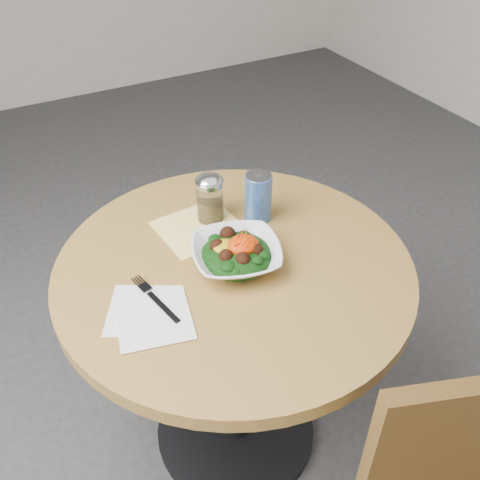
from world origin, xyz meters
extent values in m
plane|color=#2E2E31|center=(0.00, 0.00, 0.00)|extent=(6.00, 6.00, 0.00)
cylinder|color=black|center=(0.00, 0.00, 0.01)|extent=(0.52, 0.52, 0.03)
cylinder|color=black|center=(0.00, 0.00, 0.35)|extent=(0.10, 0.10, 0.71)
cylinder|color=#AA803D|center=(0.00, 0.00, 0.73)|extent=(0.90, 0.90, 0.04)
cube|color=brown|center=(0.17, -0.61, 0.65)|extent=(0.38, 0.16, 0.46)
cube|color=yellow|center=(-0.02, 0.17, 0.75)|extent=(0.23, 0.21, 0.00)
cube|color=white|center=(-0.26, -0.05, 0.75)|extent=(0.22, 0.22, 0.00)
cube|color=white|center=(-0.25, -0.09, 0.75)|extent=(0.19, 0.19, 0.00)
imported|color=white|center=(0.00, -0.01, 0.78)|extent=(0.27, 0.27, 0.05)
ellipsoid|color=black|center=(0.00, -0.01, 0.78)|extent=(0.18, 0.18, 0.06)
ellipsoid|color=#BC9D12|center=(-0.02, 0.01, 0.80)|extent=(0.06, 0.06, 0.02)
ellipsoid|color=#D33D04|center=(0.02, -0.01, 0.81)|extent=(0.08, 0.07, 0.04)
cube|color=black|center=(-0.22, -0.07, 0.76)|extent=(0.04, 0.12, 0.00)
cube|color=black|center=(-0.23, 0.03, 0.76)|extent=(0.04, 0.07, 0.00)
cylinder|color=silver|center=(0.03, 0.19, 0.81)|extent=(0.07, 0.07, 0.11)
cylinder|color=olive|center=(0.03, 0.19, 0.78)|extent=(0.06, 0.06, 0.06)
cylinder|color=silver|center=(0.03, 0.19, 0.87)|extent=(0.08, 0.08, 0.01)
ellipsoid|color=silver|center=(0.03, 0.19, 0.87)|extent=(0.07, 0.07, 0.03)
cylinder|color=navy|center=(0.15, 0.14, 0.82)|extent=(0.07, 0.07, 0.14)
cylinder|color=silver|center=(0.15, 0.14, 0.89)|extent=(0.07, 0.07, 0.00)
cube|color=silver|center=(0.15, 0.15, 0.89)|extent=(0.02, 0.02, 0.00)
camera|label=1|loc=(-0.47, -0.90, 1.63)|focal=40.00mm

